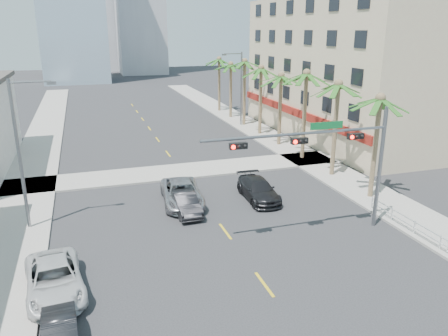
% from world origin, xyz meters
% --- Properties ---
extents(sidewalk_right, '(4.00, 120.00, 0.15)m').
position_xyz_m(sidewalk_right, '(12.00, 20.00, 0.07)').
color(sidewalk_right, gray).
rests_on(sidewalk_right, ground).
extents(sidewalk_left, '(4.00, 120.00, 0.15)m').
position_xyz_m(sidewalk_left, '(-12.00, 20.00, 0.07)').
color(sidewalk_left, gray).
rests_on(sidewalk_left, ground).
extents(sidewalk_cross, '(80.00, 4.00, 0.15)m').
position_xyz_m(sidewalk_cross, '(0.00, 22.00, 0.07)').
color(sidewalk_cross, gray).
rests_on(sidewalk_cross, ground).
extents(building_right, '(15.25, 28.00, 15.00)m').
position_xyz_m(building_right, '(21.99, 30.00, 7.50)').
color(building_right, beige).
rests_on(building_right, ground).
extents(traffic_signal_mast, '(11.12, 0.54, 7.20)m').
position_xyz_m(traffic_signal_mast, '(5.78, 7.95, 5.06)').
color(traffic_signal_mast, slate).
rests_on(traffic_signal_mast, ground).
extents(palm_tree_0, '(4.80, 4.80, 7.80)m').
position_xyz_m(palm_tree_0, '(11.60, 12.00, 7.08)').
color(palm_tree_0, brown).
rests_on(palm_tree_0, ground).
extents(palm_tree_1, '(4.80, 4.80, 8.16)m').
position_xyz_m(palm_tree_1, '(11.60, 17.20, 7.43)').
color(palm_tree_1, brown).
rests_on(palm_tree_1, ground).
extents(palm_tree_2, '(4.80, 4.80, 8.52)m').
position_xyz_m(palm_tree_2, '(11.60, 22.40, 7.78)').
color(palm_tree_2, brown).
rests_on(palm_tree_2, ground).
extents(palm_tree_3, '(4.80, 4.80, 7.80)m').
position_xyz_m(palm_tree_3, '(11.60, 27.60, 7.08)').
color(palm_tree_3, brown).
rests_on(palm_tree_3, ground).
extents(palm_tree_4, '(4.80, 4.80, 8.16)m').
position_xyz_m(palm_tree_4, '(11.60, 32.80, 7.43)').
color(palm_tree_4, brown).
rests_on(palm_tree_4, ground).
extents(palm_tree_5, '(4.80, 4.80, 8.52)m').
position_xyz_m(palm_tree_5, '(11.60, 38.00, 7.78)').
color(palm_tree_5, brown).
rests_on(palm_tree_5, ground).
extents(palm_tree_6, '(4.80, 4.80, 7.80)m').
position_xyz_m(palm_tree_6, '(11.60, 43.20, 7.08)').
color(palm_tree_6, brown).
rests_on(palm_tree_6, ground).
extents(palm_tree_7, '(4.80, 4.80, 8.16)m').
position_xyz_m(palm_tree_7, '(11.60, 48.40, 7.43)').
color(palm_tree_7, brown).
rests_on(palm_tree_7, ground).
extents(streetlight_left, '(2.55, 0.25, 9.00)m').
position_xyz_m(streetlight_left, '(-11.00, 14.00, 5.06)').
color(streetlight_left, slate).
rests_on(streetlight_left, ground).
extents(streetlight_right, '(2.55, 0.25, 9.00)m').
position_xyz_m(streetlight_right, '(11.00, 38.00, 5.06)').
color(streetlight_right, slate).
rests_on(streetlight_right, ground).
extents(guardrail, '(0.08, 8.08, 1.00)m').
position_xyz_m(guardrail, '(10.30, 6.00, 0.67)').
color(guardrail, silver).
rests_on(guardrail, ground).
extents(car_parked_mid, '(1.53, 3.76, 1.21)m').
position_xyz_m(car_parked_mid, '(-9.04, 2.26, 0.61)').
color(car_parked_mid, black).
rests_on(car_parked_mid, ground).
extents(car_parked_far, '(3.00, 5.52, 1.47)m').
position_xyz_m(car_parked_far, '(-9.40, 6.27, 0.73)').
color(car_parked_far, silver).
rests_on(car_parked_far, ground).
extents(car_lane_left, '(1.52, 4.16, 1.36)m').
position_xyz_m(car_lane_left, '(-1.63, 13.50, 0.68)').
color(car_lane_left, black).
rests_on(car_lane_left, ground).
extents(car_lane_center, '(3.08, 5.83, 1.56)m').
position_xyz_m(car_lane_center, '(-1.50, 15.08, 0.78)').
color(car_lane_center, '#A5A5A9').
rests_on(car_lane_center, ground).
extents(car_lane_right, '(2.18, 5.06, 1.45)m').
position_xyz_m(car_lane_right, '(3.85, 14.25, 0.73)').
color(car_lane_right, black).
rests_on(car_lane_right, ground).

